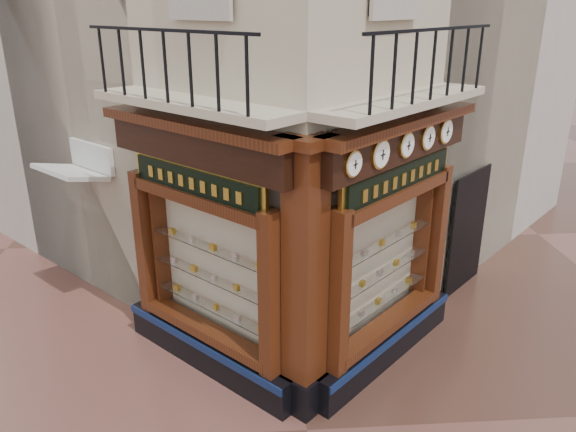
{
  "coord_description": "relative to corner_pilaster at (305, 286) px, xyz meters",
  "views": [
    {
      "loc": [
        -0.68,
        -6.09,
        5.45
      ],
      "look_at": [
        -0.12,
        2.0,
        2.38
      ],
      "focal_mm": 35.0,
      "sensor_mm": 36.0,
      "label": 1
    }
  ],
  "objects": [
    {
      "name": "ground",
      "position": [
        0.0,
        -0.5,
        -1.95
      ],
      "size": [
        80.0,
        80.0,
        0.0
      ],
      "primitive_type": "plane",
      "color": "#4A2C22",
      "rests_on": "ground"
    },
    {
      "name": "neighbour_left",
      "position": [
        -2.47,
        8.13,
        3.55
      ],
      "size": [
        11.31,
        11.31,
        11.0
      ],
      "primitive_type": "cube",
      "rotation": [
        0.0,
        0.0,
        0.79
      ],
      "color": "beige",
      "rests_on": "ground"
    },
    {
      "name": "neighbour_right",
      "position": [
        2.47,
        8.13,
        3.55
      ],
      "size": [
        11.31,
        11.31,
        11.0
      ],
      "primitive_type": "cube",
      "rotation": [
        0.0,
        0.0,
        0.79
      ],
      "color": "beige",
      "rests_on": "ground"
    },
    {
      "name": "shopfront_left",
      "position": [
        -1.41,
        1.07,
        0.03
      ],
      "size": [
        2.86,
        2.86,
        3.98
      ],
      "rotation": [
        0.0,
        0.0,
        2.36
      ],
      "color": "black",
      "rests_on": "ground"
    },
    {
      "name": "shopfront_right",
      "position": [
        1.41,
        1.07,
        0.03
      ],
      "size": [
        2.86,
        2.86,
        3.98
      ],
      "rotation": [
        0.0,
        0.0,
        0.79
      ],
      "color": "black",
      "rests_on": "ground"
    },
    {
      "name": "corner_pilaster",
      "position": [
        0.0,
        0.0,
        0.0
      ],
      "size": [
        0.85,
        0.85,
        3.98
      ],
      "rotation": [
        0.0,
        0.0,
        0.79
      ],
      "color": "black",
      "rests_on": "ground"
    },
    {
      "name": "balcony",
      "position": [
        0.0,
        0.99,
        2.27
      ],
      "size": [
        5.94,
        2.97,
        1.03
      ],
      "color": "#BDB394",
      "rests_on": "ground"
    },
    {
      "name": "clock_a",
      "position": [
        0.57,
        -0.03,
        1.67
      ],
      "size": [
        0.28,
        0.28,
        0.34
      ],
      "rotation": [
        0.0,
        0.0,
        0.79
      ],
      "color": "gold",
      "rests_on": "ground"
    },
    {
      "name": "clock_b",
      "position": [
        1.01,
        0.41,
        1.67
      ],
      "size": [
        0.32,
        0.32,
        0.4
      ],
      "rotation": [
        0.0,
        0.0,
        0.79
      ],
      "color": "gold",
      "rests_on": "ground"
    },
    {
      "name": "clock_c",
      "position": [
        1.48,
        0.88,
        1.67
      ],
      "size": [
        0.3,
        0.3,
        0.37
      ],
      "rotation": [
        0.0,
        0.0,
        0.79
      ],
      "color": "gold",
      "rests_on": "ground"
    },
    {
      "name": "clock_d",
      "position": [
        1.92,
        1.31,
        1.67
      ],
      "size": [
        0.3,
        0.3,
        0.38
      ],
      "rotation": [
        0.0,
        0.0,
        0.79
      ],
      "color": "gold",
      "rests_on": "ground"
    },
    {
      "name": "clock_e",
      "position": [
        2.32,
        1.72,
        1.67
      ],
      "size": [
        0.31,
        0.31,
        0.39
      ],
      "rotation": [
        0.0,
        0.0,
        0.79
      ],
      "color": "gold",
      "rests_on": "ground"
    },
    {
      "name": "awning",
      "position": [
        -3.86,
        3.15,
        -1.95
      ],
      "size": [
        1.49,
        1.49,
        0.26
      ],
      "primitive_type": null,
      "rotation": [
        0.23,
        0.0,
        2.36
      ],
      "color": "silver",
      "rests_on": "ground"
    },
    {
      "name": "signboard_left",
      "position": [
        -1.46,
        1.01,
        1.15
      ],
      "size": [
        1.98,
        1.98,
        0.53
      ],
      "rotation": [
        0.0,
        0.0,
        2.36
      ],
      "color": "gold",
      "rests_on": "ground"
    },
    {
      "name": "signboard_right",
      "position": [
        1.46,
        1.01,
        1.15
      ],
      "size": [
        2.08,
        2.08,
        0.56
      ],
      "rotation": [
        0.0,
        0.0,
        0.79
      ],
      "color": "gold",
      "rests_on": "ground"
    }
  ]
}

